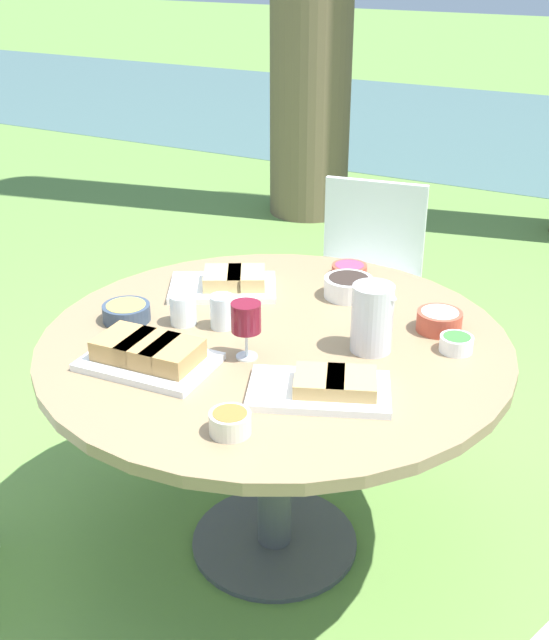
{
  "coord_description": "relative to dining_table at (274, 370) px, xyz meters",
  "views": [
    {
      "loc": [
        0.98,
        -1.83,
        1.82
      ],
      "look_at": [
        0.0,
        0.0,
        0.82
      ],
      "focal_mm": 45.0,
      "sensor_mm": 36.0,
      "label": 1
    }
  ],
  "objects": [
    {
      "name": "ground_plane",
      "position": [
        0.0,
        0.0,
        -0.66
      ],
      "size": [
        40.0,
        40.0,
        0.0
      ],
      "primitive_type": "plane",
      "color": "#668E42"
    },
    {
      "name": "dining_table",
      "position": [
        0.0,
        0.0,
        0.0
      ],
      "size": [
        1.38,
        1.38,
        0.76
      ],
      "color": "#4C4C51",
      "rests_on": "ground_plane"
    },
    {
      "name": "chair_near_right",
      "position": [
        -0.18,
        1.16,
        -0.13
      ],
      "size": [
        0.5,
        0.48,
        0.89
      ],
      "color": "silver",
      "rests_on": "ground_plane"
    },
    {
      "name": "water_pitcher",
      "position": [
        0.27,
        0.07,
        0.21
      ],
      "size": [
        0.13,
        0.12,
        0.2
      ],
      "color": "silver",
      "rests_on": "dining_table"
    },
    {
      "name": "wine_glass",
      "position": [
        -0.01,
        -0.14,
        0.23
      ],
      "size": [
        0.08,
        0.08,
        0.17
      ],
      "color": "silver",
      "rests_on": "dining_table"
    },
    {
      "name": "platter_bread_main",
      "position": [
        -0.3,
        0.24,
        0.13
      ],
      "size": [
        0.42,
        0.37,
        0.07
      ],
      "color": "white",
      "rests_on": "dining_table"
    },
    {
      "name": "platter_charcuterie",
      "position": [
        -0.23,
        -0.3,
        0.14
      ],
      "size": [
        0.37,
        0.26,
        0.08
      ],
      "color": "white",
      "rests_on": "dining_table"
    },
    {
      "name": "platter_sandwich_side",
      "position": [
        0.27,
        -0.22,
        0.13
      ],
      "size": [
        0.42,
        0.33,
        0.06
      ],
      "color": "white",
      "rests_on": "dining_table"
    },
    {
      "name": "bowl_fries",
      "position": [
        -0.46,
        -0.1,
        0.14
      ],
      "size": [
        0.14,
        0.14,
        0.05
      ],
      "color": "#334256",
      "rests_on": "dining_table"
    },
    {
      "name": "bowl_salad",
      "position": [
        0.49,
        0.17,
        0.13
      ],
      "size": [
        0.09,
        0.09,
        0.05
      ],
      "color": "white",
      "rests_on": "dining_table"
    },
    {
      "name": "bowl_olives",
      "position": [
        0.07,
        0.38,
        0.14
      ],
      "size": [
        0.16,
        0.16,
        0.07
      ],
      "color": "white",
      "rests_on": "dining_table"
    },
    {
      "name": "bowl_dip_red",
      "position": [
        0.0,
        0.54,
        0.13
      ],
      "size": [
        0.12,
        0.12,
        0.04
      ],
      "color": "#B74733",
      "rests_on": "dining_table"
    },
    {
      "name": "bowl_dip_cream",
      "position": [
        0.4,
        0.28,
        0.14
      ],
      "size": [
        0.13,
        0.13,
        0.06
      ],
      "color": "#B74733",
      "rests_on": "dining_table"
    },
    {
      "name": "bowl_roasted_veg",
      "position": [
        0.14,
        -0.48,
        0.14
      ],
      "size": [
        0.1,
        0.1,
        0.05
      ],
      "color": "beige",
      "rests_on": "dining_table"
    },
    {
      "name": "cup_water_near",
      "position": [
        -0.17,
        -0.01,
        0.16
      ],
      "size": [
        0.07,
        0.07,
        0.1
      ],
      "color": "silver",
      "rests_on": "dining_table"
    },
    {
      "name": "cup_water_far",
      "position": [
        -0.29,
        -0.04,
        0.15
      ],
      "size": [
        0.08,
        0.08,
        0.09
      ],
      "color": "silver",
      "rests_on": "dining_table"
    }
  ]
}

